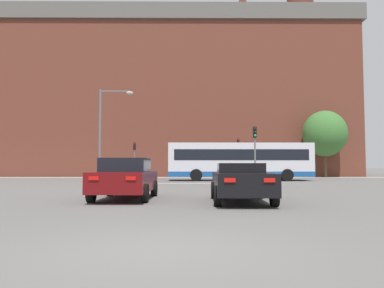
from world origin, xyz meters
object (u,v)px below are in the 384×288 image
(street_lamp_junction, at_px, (106,125))
(pedestrian_walking_east, at_px, (124,167))
(bus_crossing_lead, at_px, (240,161))
(traffic_light_far_left, at_px, (134,154))
(traffic_light_near_right, at_px, (255,145))
(car_saloon_left, at_px, (126,178))
(car_roadster_right, at_px, (241,182))
(traffic_light_far_right, at_px, (238,151))
(pedestrian_waiting, at_px, (237,168))

(street_lamp_junction, relative_size, pedestrian_walking_east, 3.66)
(bus_crossing_lead, height_order, traffic_light_far_left, traffic_light_far_left)
(traffic_light_near_right, bearing_deg, car_saloon_left, -118.57)
(car_roadster_right, distance_m, pedestrian_walking_east, 30.05)
(car_roadster_right, distance_m, traffic_light_far_left, 28.09)
(car_roadster_right, bearing_deg, traffic_light_far_right, 84.29)
(car_roadster_right, distance_m, pedestrian_waiting, 27.69)
(bus_crossing_lead, height_order, traffic_light_near_right, traffic_light_near_right)
(traffic_light_far_right, xyz_separation_m, street_lamp_junction, (-11.17, -14.14, 1.32))
(car_saloon_left, relative_size, street_lamp_junction, 0.68)
(car_saloon_left, height_order, traffic_light_near_right, traffic_light_near_right)
(traffic_light_far_right, relative_size, street_lamp_junction, 0.63)
(bus_crossing_lead, distance_m, traffic_light_near_right, 4.76)
(car_saloon_left, height_order, traffic_light_far_right, traffic_light_far_right)
(traffic_light_far_right, distance_m, pedestrian_walking_east, 12.73)
(car_saloon_left, distance_m, traffic_light_near_right, 15.18)
(pedestrian_walking_east, bearing_deg, traffic_light_near_right, -42.72)
(traffic_light_near_right, bearing_deg, pedestrian_walking_east, 130.16)
(car_roadster_right, bearing_deg, car_saloon_left, 165.79)
(traffic_light_near_right, bearing_deg, traffic_light_far_right, 87.79)
(car_roadster_right, distance_m, traffic_light_near_right, 14.86)
(traffic_light_far_left, relative_size, pedestrian_waiting, 2.24)
(pedestrian_waiting, xyz_separation_m, pedestrian_walking_east, (-12.43, 1.19, 0.10))
(car_saloon_left, xyz_separation_m, car_roadster_right, (4.15, -1.18, -0.08))
(traffic_light_far_right, height_order, street_lamp_junction, street_lamp_junction)
(bus_crossing_lead, height_order, pedestrian_waiting, bus_crossing_lead)
(street_lamp_junction, height_order, pedestrian_waiting, street_lamp_junction)
(traffic_light_far_left, bearing_deg, bus_crossing_lead, -38.17)
(car_roadster_right, distance_m, bus_crossing_lead, 19.20)
(car_saloon_left, distance_m, pedestrian_waiting, 27.37)
(street_lamp_junction, bearing_deg, car_saloon_left, -74.17)
(bus_crossing_lead, distance_m, traffic_light_far_left, 12.93)
(bus_crossing_lead, bearing_deg, traffic_light_far_left, -128.17)
(traffic_light_far_left, xyz_separation_m, traffic_light_near_right, (10.66, -12.58, 0.23))
(traffic_light_far_right, relative_size, pedestrian_waiting, 2.51)
(traffic_light_far_left, bearing_deg, pedestrian_walking_east, 129.33)
(car_roadster_right, xyz_separation_m, traffic_light_near_right, (3.05, 14.40, 2.08))
(traffic_light_far_left, bearing_deg, traffic_light_far_right, 2.91)
(car_saloon_left, bearing_deg, traffic_light_near_right, 62.61)
(pedestrian_walking_east, bearing_deg, street_lamp_junction, -77.71)
(traffic_light_near_right, relative_size, pedestrian_waiting, 2.46)
(pedestrian_waiting, bearing_deg, bus_crossing_lead, -34.50)
(bus_crossing_lead, relative_size, traffic_light_near_right, 2.93)
(traffic_light_near_right, relative_size, pedestrian_walking_east, 2.26)
(bus_crossing_lead, distance_m, street_lamp_junction, 11.85)
(car_roadster_right, bearing_deg, pedestrian_walking_east, 109.07)
(pedestrian_waiting, bearing_deg, street_lamp_junction, -66.58)
(traffic_light_far_left, height_order, pedestrian_waiting, traffic_light_far_left)
(traffic_light_far_right, xyz_separation_m, traffic_light_far_left, (-11.17, -0.57, -0.28))
(car_roadster_right, xyz_separation_m, pedestrian_walking_east, (-9.00, 28.67, 0.39))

